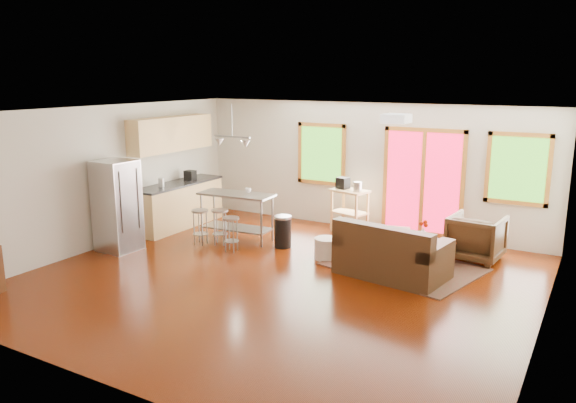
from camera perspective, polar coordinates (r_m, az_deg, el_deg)
The scene contains 28 objects.
floor at distance 8.86m, azimuth -0.98°, elevation -8.03°, with size 7.50×7.00×0.02m, color #3C1101.
ceiling at distance 8.30m, azimuth -1.04°, elevation 9.14°, with size 7.50×7.00×0.02m, color silver.
back_wall at distance 11.59m, azimuth 7.95°, elevation 3.51°, with size 7.50×0.02×2.60m, color beige.
left_wall at distance 10.87m, azimuth -18.30°, elevation 2.39°, with size 0.02×7.00×2.60m, color beige.
right_wall at distance 7.36m, azimuth 25.05°, elevation -2.90°, with size 0.02×7.00×2.60m, color beige.
front_wall at distance 5.87m, azimuth -18.99°, elevation -6.16°, with size 7.50×0.02×2.60m, color beige.
window_left at distance 11.92m, azimuth 3.41°, elevation 4.84°, with size 1.10×0.05×1.30m.
french_doors at distance 11.19m, azimuth 13.52°, elevation 1.91°, with size 1.60×0.05×2.10m.
window_right at distance 10.78m, azimuth 22.32°, elevation 3.07°, with size 1.10×0.05×1.30m.
rug at distance 9.60m, azimuth 11.65°, elevation -6.50°, with size 2.30×1.77×0.02m, color #475534.
loveseat at distance 9.04m, azimuth 10.41°, elevation -5.39°, with size 1.80×1.19×0.89m.
coffee_table at distance 9.90m, azimuth 13.53°, elevation -4.11°, with size 1.05×0.76×0.38m.
armchair at distance 10.18m, azimuth 18.57°, elevation -3.29°, with size 0.85×0.80×0.88m, color #301F10.
ottoman at distance 10.47m, azimuth 10.58°, elevation -3.81°, with size 0.57×0.57×0.38m, color #301F10.
pouf at distance 9.80m, azimuth 3.93°, elevation -4.78°, with size 0.43×0.43×0.37m, color beige.
vase at distance 9.78m, azimuth 13.57°, elevation -3.09°, with size 0.26×0.27×0.34m.
book at distance 9.55m, azimuth 15.45°, elevation -3.46°, with size 0.21×0.03×0.29m, color #65220B.
cabinets at distance 11.93m, azimuth -11.24°, elevation 1.84°, with size 0.64×2.24×2.30m.
refrigerator at distance 10.59m, azimuth -16.94°, elevation -0.41°, with size 0.69×0.66×1.65m.
island at distance 10.83m, azimuth -5.25°, elevation -0.66°, with size 1.49×0.69×0.92m.
cup at distance 10.65m, azimuth -4.10°, elevation 1.20°, with size 0.12×0.09×0.12m, color silver.
bar_stool_a at distance 10.65m, azimuth -8.92°, elevation -1.74°, with size 0.35×0.35×0.67m.
bar_stool_b at distance 10.61m, azimuth -6.94°, elevation -1.73°, with size 0.41×0.41×0.67m.
bar_stool_c at distance 10.16m, azimuth -5.81°, elevation -2.50°, with size 0.35×0.35×0.64m.
trash_can at distance 10.40m, azimuth -0.53°, elevation -3.05°, with size 0.32×0.32×0.60m.
kitchen_cart at distance 11.35m, azimuth 6.21°, elevation 0.59°, with size 0.82×0.64×1.11m.
ceiling_flush at distance 8.18m, azimuth 10.95°, elevation 8.29°, with size 0.35×0.35×0.12m, color white.
pendant_light at distance 10.66m, azimuth -5.68°, elevation 6.02°, with size 0.80×0.18×0.79m.
Camera 1 is at (4.26, -7.11, 3.13)m, focal length 35.00 mm.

